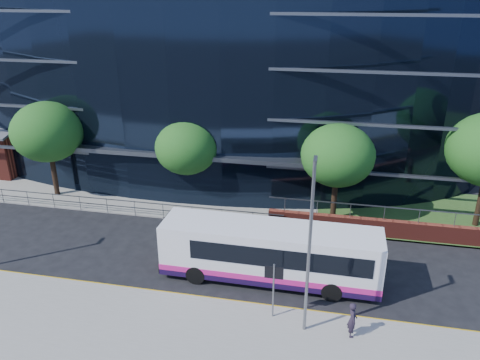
% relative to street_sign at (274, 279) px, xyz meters
% --- Properties ---
extents(ground, '(200.00, 200.00, 0.00)m').
position_rel_street_sign_xyz_m(ground, '(-4.50, 1.59, -2.15)').
color(ground, black).
rests_on(ground, ground).
extents(pavement_near, '(80.00, 8.00, 0.15)m').
position_rel_street_sign_xyz_m(pavement_near, '(-4.50, -3.41, -2.07)').
color(pavement_near, gray).
rests_on(pavement_near, ground).
extents(kerb, '(80.00, 0.25, 0.16)m').
position_rel_street_sign_xyz_m(kerb, '(-4.50, 0.59, -2.07)').
color(kerb, gray).
rests_on(kerb, ground).
extents(yellow_line_outer, '(80.00, 0.08, 0.01)m').
position_rel_street_sign_xyz_m(yellow_line_outer, '(-4.50, 0.79, -2.14)').
color(yellow_line_outer, gold).
rests_on(yellow_line_outer, ground).
extents(yellow_line_inner, '(80.00, 0.08, 0.01)m').
position_rel_street_sign_xyz_m(yellow_line_inner, '(-4.50, 0.94, -2.14)').
color(yellow_line_inner, gold).
rests_on(yellow_line_inner, ground).
extents(far_forecourt, '(50.00, 8.00, 0.10)m').
position_rel_street_sign_xyz_m(far_forecourt, '(-10.50, 12.59, -2.10)').
color(far_forecourt, gray).
rests_on(far_forecourt, ground).
extents(glass_office, '(44.00, 23.10, 16.00)m').
position_rel_street_sign_xyz_m(glass_office, '(-8.50, 22.44, 5.85)').
color(glass_office, black).
rests_on(glass_office, ground).
extents(guard_railings, '(24.00, 0.05, 1.10)m').
position_rel_street_sign_xyz_m(guard_railings, '(-12.50, 8.59, -1.33)').
color(guard_railings, slate).
rests_on(guard_railings, ground).
extents(street_sign, '(0.85, 0.09, 2.80)m').
position_rel_street_sign_xyz_m(street_sign, '(0.00, 0.00, 0.00)').
color(street_sign, slate).
rests_on(street_sign, pavement_near).
extents(tree_far_a, '(4.95, 4.95, 6.98)m').
position_rel_street_sign_xyz_m(tree_far_a, '(-17.50, 10.59, 2.71)').
color(tree_far_a, black).
rests_on(tree_far_a, ground).
extents(tree_far_b, '(4.29, 4.29, 6.05)m').
position_rel_street_sign_xyz_m(tree_far_b, '(-7.50, 11.09, 2.06)').
color(tree_far_b, black).
rests_on(tree_far_b, ground).
extents(tree_far_c, '(4.62, 4.62, 6.51)m').
position_rel_street_sign_xyz_m(tree_far_c, '(2.50, 10.59, 2.39)').
color(tree_far_c, black).
rests_on(tree_far_c, ground).
extents(streetlight_east, '(0.15, 0.77, 8.00)m').
position_rel_street_sign_xyz_m(streetlight_east, '(1.50, -0.59, 2.29)').
color(streetlight_east, slate).
rests_on(streetlight_east, pavement_near).
extents(city_bus, '(11.31, 2.69, 3.05)m').
position_rel_street_sign_xyz_m(city_bus, '(-0.52, 3.11, -0.53)').
color(city_bus, white).
rests_on(city_bus, ground).
extents(pedestrian, '(0.47, 0.65, 1.65)m').
position_rel_street_sign_xyz_m(pedestrian, '(3.53, -0.58, -1.17)').
color(pedestrian, '#251D2B').
rests_on(pedestrian, pavement_near).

